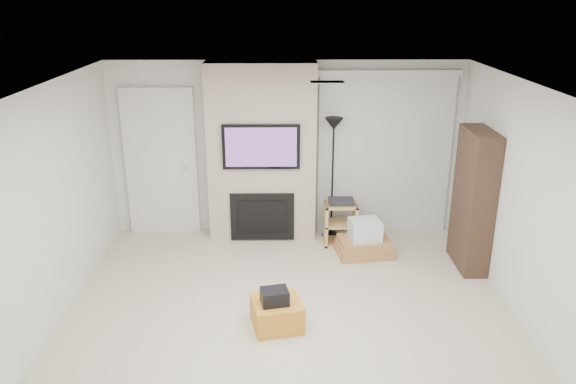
{
  "coord_description": "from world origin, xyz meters",
  "views": [
    {
      "loc": [
        -0.08,
        -5.01,
        3.38
      ],
      "look_at": [
        0.0,
        1.2,
        1.15
      ],
      "focal_mm": 35.0,
      "sensor_mm": 36.0,
      "label": 1
    }
  ],
  "objects_px": {
    "box_stack": "(364,241)",
    "bookshelf": "(473,200)",
    "floor_lamp": "(333,144)",
    "av_stand": "(340,220)",
    "ottoman": "(277,313)"
  },
  "relations": [
    {
      "from": "floor_lamp",
      "to": "av_stand",
      "type": "distance_m",
      "value": 1.07
    },
    {
      "from": "ottoman",
      "to": "av_stand",
      "type": "bearing_deg",
      "value": 67.1
    },
    {
      "from": "bookshelf",
      "to": "ottoman",
      "type": "bearing_deg",
      "value": -150.46
    },
    {
      "from": "floor_lamp",
      "to": "box_stack",
      "type": "xyz_separation_m",
      "value": [
        0.4,
        -0.6,
        -1.19
      ]
    },
    {
      "from": "av_stand",
      "to": "box_stack",
      "type": "distance_m",
      "value": 0.49
    },
    {
      "from": "floor_lamp",
      "to": "bookshelf",
      "type": "bearing_deg",
      "value": -28.73
    },
    {
      "from": "floor_lamp",
      "to": "bookshelf",
      "type": "relative_size",
      "value": 0.97
    },
    {
      "from": "bookshelf",
      "to": "box_stack",
      "type": "bearing_deg",
      "value": 165.65
    },
    {
      "from": "av_stand",
      "to": "box_stack",
      "type": "height_order",
      "value": "av_stand"
    },
    {
      "from": "floor_lamp",
      "to": "av_stand",
      "type": "xyz_separation_m",
      "value": [
        0.11,
        -0.24,
        -1.03
      ]
    },
    {
      "from": "box_stack",
      "to": "floor_lamp",
      "type": "bearing_deg",
      "value": 123.75
    },
    {
      "from": "floor_lamp",
      "to": "box_stack",
      "type": "bearing_deg",
      "value": -56.25
    },
    {
      "from": "box_stack",
      "to": "bookshelf",
      "type": "relative_size",
      "value": 0.45
    },
    {
      "from": "ottoman",
      "to": "floor_lamp",
      "type": "height_order",
      "value": "floor_lamp"
    },
    {
      "from": "av_stand",
      "to": "bookshelf",
      "type": "distance_m",
      "value": 1.82
    }
  ]
}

